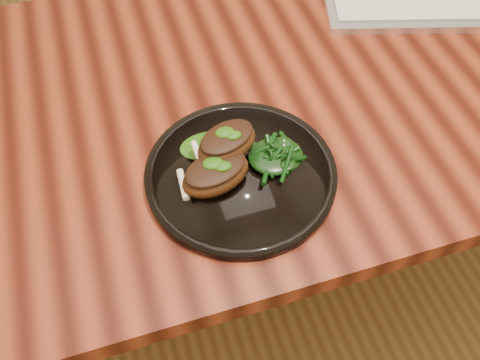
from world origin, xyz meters
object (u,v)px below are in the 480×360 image
object	(u,v)px
keyboard	(440,8)
desk	(311,106)
plate	(241,174)
lamb_chop_front	(215,173)
greens_heap	(276,154)

from	to	relation	value
keyboard	desk	bearing A→B (deg)	-162.47
plate	keyboard	xyz separation A→B (m)	(0.53, 0.29, 0.00)
plate	lamb_chop_front	size ratio (longest dim) A/B	2.40
greens_heap	keyboard	xyz separation A→B (m)	(0.47, 0.29, -0.02)
desk	greens_heap	bearing A→B (deg)	-128.68
desk	greens_heap	world-z (taller)	greens_heap
plate	lamb_chop_front	world-z (taller)	lamb_chop_front
greens_heap	keyboard	size ratio (longest dim) A/B	0.18
desk	greens_heap	distance (m)	0.26
desk	lamb_chop_front	xyz separation A→B (m)	(-0.25, -0.20, 0.12)
desk	keyboard	world-z (taller)	keyboard
desk	plate	distance (m)	0.30
lamb_chop_front	keyboard	bearing A→B (deg)	27.81
desk	lamb_chop_front	world-z (taller)	lamb_chop_front
desk	greens_heap	size ratio (longest dim) A/B	17.92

